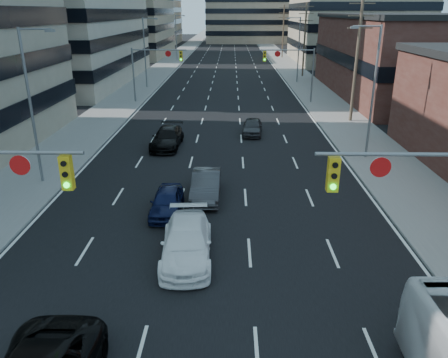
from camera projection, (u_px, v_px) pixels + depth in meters
name	position (u px, v px, depth m)	size (l,w,h in m)	color
road_surface	(228.00, 46.00, 129.02)	(18.00, 300.00, 0.02)	black
sidewalk_left	(190.00, 46.00, 129.18)	(5.00, 300.00, 0.15)	slate
sidewalk_right	(267.00, 46.00, 128.82)	(5.00, 300.00, 0.15)	slate
office_left_far	(121.00, 19.00, 98.54)	(20.00, 30.00, 16.00)	gray
storefront_right_mid	(423.00, 58.00, 52.42)	(20.00, 30.00, 9.00)	#472119
office_right_far	(352.00, 26.00, 86.94)	(22.00, 28.00, 14.00)	gray
bg_block_left	(138.00, 10.00, 135.18)	(24.00, 24.00, 20.00)	#ADA089
bg_block_right	(339.00, 25.00, 126.36)	(22.00, 22.00, 12.00)	gray
signal_near_right	(439.00, 200.00, 13.58)	(6.59, 0.33, 6.00)	slate
signal_far_left	(154.00, 64.00, 48.33)	(6.09, 0.33, 6.00)	slate
signal_far_right	(292.00, 64.00, 48.09)	(6.09, 0.33, 6.00)	slate
utility_pole_block	(357.00, 59.00, 39.09)	(2.20, 0.28, 11.00)	#4C3D2D
utility_pole_midblock	(305.00, 39.00, 67.07)	(2.20, 0.28, 11.00)	#4C3D2D
utility_pole_distant	(283.00, 30.00, 95.04)	(2.20, 0.28, 11.00)	#4C3D2D
streetlight_left_near	(33.00, 100.00, 24.79)	(2.03, 0.22, 9.00)	slate
streetlight_left_mid	(146.00, 49.00, 57.43)	(2.03, 0.22, 9.00)	slate
streetlight_left_far	(177.00, 35.00, 90.06)	(2.03, 0.22, 9.00)	slate
streetlight_right_near	(372.00, 87.00, 29.13)	(2.03, 0.22, 9.00)	slate
streetlight_right_far	(298.00, 47.00, 61.76)	(2.03, 0.22, 9.00)	slate
white_van	(187.00, 242.00, 18.31)	(2.07, 5.08, 1.47)	white
sedan_blue	(167.00, 201.00, 22.43)	(1.55, 3.85, 1.31)	#0C1233
sedan_grey_center	(206.00, 185.00, 24.30)	(1.55, 4.44, 1.46)	#333235
sedan_black_far	(167.00, 138.00, 33.35)	(2.06, 5.07, 1.47)	black
sedan_grey_right	(252.00, 127.00, 36.82)	(1.59, 3.95, 1.35)	#313133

